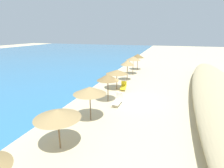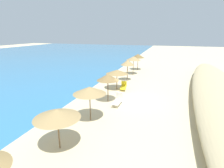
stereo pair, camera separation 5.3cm
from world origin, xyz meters
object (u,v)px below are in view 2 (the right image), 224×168
Objects in this scene: beach_umbrella_8 at (138,56)px; beach_umbrella_5 at (117,72)px; beach_umbrella_4 at (108,77)px; lounge_chair_1 at (123,86)px; beach_umbrella_2 at (57,114)px; beach_umbrella_6 at (128,63)px; beach_umbrella_7 at (133,58)px; beach_umbrella_3 at (90,90)px; lounge_chair_0 at (118,100)px.

beach_umbrella_5 is at bearing 178.78° from beach_umbrella_8.
beach_umbrella_5 is at bearing 3.99° from beach_umbrella_4.
beach_umbrella_4 is at bearing 75.61° from lounge_chair_1.
beach_umbrella_6 is (16.38, -0.19, 0.35)m from beach_umbrella_2.
beach_umbrella_4 is 1.63× the size of lounge_chair_1.
beach_umbrella_7 is (12.54, 0.06, 0.17)m from beach_umbrella_4.
beach_umbrella_6 reaches higher than beach_umbrella_5.
beach_umbrella_4 is 1.08× the size of beach_umbrella_5.
beach_umbrella_8 is (3.88, -0.04, -0.09)m from beach_umbrella_7.
beach_umbrella_3 is at bearing -179.83° from beach_umbrella_6.
beach_umbrella_5 is at bearing 1.87° from beach_umbrella_3.
beach_umbrella_4 is 4.07m from beach_umbrella_5.
lounge_chair_1 is at bearing -176.34° from beach_umbrella_7.
beach_umbrella_3 is 0.94× the size of beach_umbrella_8.
beach_umbrella_7 reaches higher than beach_umbrella_4.
beach_umbrella_6 is (12.55, 0.04, 0.14)m from beach_umbrella_3.
beach_umbrella_3 is 0.93× the size of beach_umbrella_6.
beach_umbrella_8 is at bearing -0.24° from beach_umbrella_6.
beach_umbrella_8 is at bearing -85.68° from lounge_chair_0.
beach_umbrella_6 is (8.44, 0.05, 0.10)m from beach_umbrella_4.
beach_umbrella_2 is 1.61× the size of lounge_chair_0.
beach_umbrella_2 is at bearing 78.50° from lounge_chair_1.
beach_umbrella_7 reaches higher than beach_umbrella_5.
beach_umbrella_7 is at bearing 0.10° from beach_umbrella_6.
beach_umbrella_8 is 12.33m from lounge_chair_1.
beach_umbrella_4 reaches higher than beach_umbrella_3.
beach_umbrella_7 is (8.50, -0.22, 0.48)m from beach_umbrella_5.
beach_umbrella_3 is 1.59× the size of lounge_chair_1.
lounge_chair_0 is (-13.03, -1.20, -2.17)m from beach_umbrella_7.
beach_umbrella_2 is 1.03× the size of beach_umbrella_5.
beach_umbrella_8 is at bearing -95.85° from lounge_chair_1.
beach_umbrella_2 is 0.95× the size of beach_umbrella_4.
beach_umbrella_4 reaches higher than lounge_chair_0.
beach_umbrella_7 is at bearing -1.50° from beach_umbrella_5.
beach_umbrella_3 is 0.92× the size of beach_umbrella_7.
lounge_chair_0 is 0.97× the size of lounge_chair_1.
beach_umbrella_8 is (16.42, 0.02, 0.08)m from beach_umbrella_4.
lounge_chair_0 is at bearing -162.50° from beach_umbrella_5.
lounge_chair_0 reaches higher than lounge_chair_1.
beach_umbrella_6 is 1.01× the size of beach_umbrella_8.
lounge_chair_0 is at bearing -174.72° from beach_umbrella_7.
beach_umbrella_2 reaches higher than lounge_chair_0.
beach_umbrella_5 is (4.04, 0.28, -0.31)m from beach_umbrella_4.
beach_umbrella_3 is at bearing -3.44° from beach_umbrella_2.
beach_umbrella_3 is 0.97× the size of beach_umbrella_4.
beach_umbrella_3 is 16.65m from beach_umbrella_7.
beach_umbrella_8 is 1.70× the size of lounge_chair_1.
beach_umbrella_2 is 0.91× the size of beach_umbrella_7.
lounge_chair_0 is at bearing -172.36° from beach_umbrella_6.
beach_umbrella_6 reaches higher than lounge_chair_0.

